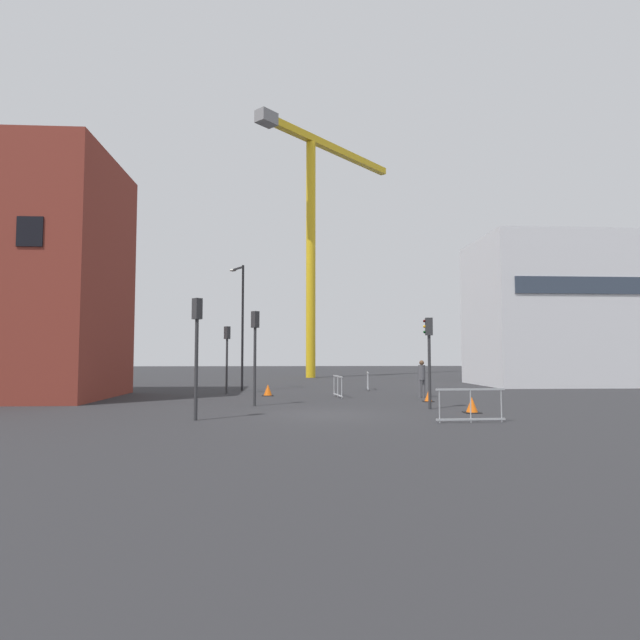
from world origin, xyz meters
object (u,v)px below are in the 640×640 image
object	(u,v)px
traffic_light_far	(197,338)
traffic_cone_by_barrier	(428,397)
traffic_light_near	(227,348)
traffic_light_corner	(429,347)
traffic_light_crosswalk	(255,342)
traffic_cone_on_verge	(472,405)
pedestrian_walking	(422,376)
construction_crane	(314,213)
streetlamp_tall	(241,317)
traffic_cone_orange	(268,390)

from	to	relation	value
traffic_light_far	traffic_cone_by_barrier	bearing A→B (deg)	33.98
traffic_light_near	traffic_cone_by_barrier	xyz separation A→B (m)	(9.83, -5.59, -2.30)
traffic_light_corner	traffic_cone_by_barrier	xyz separation A→B (m)	(0.82, 3.29, -2.24)
traffic_light_far	traffic_light_crosswalk	size ratio (longest dim) A/B	1.01
traffic_cone_by_barrier	traffic_cone_on_verge	xyz separation A→B (m)	(0.39, -4.71, 0.06)
traffic_light_far	traffic_cone_by_barrier	world-z (taller)	traffic_light_far
traffic_light_near	pedestrian_walking	distance (m)	10.73
traffic_light_corner	traffic_light_near	bearing A→B (deg)	135.42
traffic_light_corner	traffic_light_near	distance (m)	12.65
construction_crane	traffic_light_near	size ratio (longest dim) A/B	6.31
construction_crane	traffic_light_far	distance (m)	35.42
traffic_cone_on_verge	traffic_light_crosswalk	bearing A→B (deg)	159.14
construction_crane	streetlamp_tall	world-z (taller)	construction_crane
construction_crane	streetlamp_tall	xyz separation A→B (m)	(-5.31, -17.96, -11.33)
traffic_light_far	traffic_light_corner	xyz separation A→B (m)	(8.65, 3.09, -0.25)
streetlamp_tall	traffic_cone_by_barrier	size ratio (longest dim) A/B	15.81
traffic_light_corner	traffic_light_crosswalk	bearing A→B (deg)	166.24
traffic_cone_orange	traffic_cone_on_verge	world-z (taller)	traffic_cone_orange
construction_crane	streetlamp_tall	distance (m)	21.89
traffic_light_crosswalk	traffic_cone_on_verge	xyz separation A→B (m)	(8.23, -3.14, -2.41)
traffic_light_far	traffic_light_near	world-z (taller)	traffic_light_far
traffic_cone_by_barrier	traffic_cone_on_verge	size ratio (longest dim) A/B	0.81
traffic_light_crosswalk	traffic_light_corner	distance (m)	7.23
traffic_light_far	traffic_cone_on_verge	bearing A→B (deg)	9.61
traffic_light_near	traffic_cone_on_verge	size ratio (longest dim) A/B	6.30
pedestrian_walking	traffic_cone_orange	bearing A→B (deg)	169.17
streetlamp_tall	traffic_light_crosswalk	size ratio (longest dim) A/B	1.89
construction_crane	traffic_light_near	bearing A→B (deg)	-105.94
streetlamp_tall	pedestrian_walking	size ratio (longest dim) A/B	4.05
pedestrian_walking	traffic_light_crosswalk	bearing A→B (deg)	-153.94
construction_crane	traffic_light_corner	size ratio (longest dim) A/B	6.47
traffic_cone_orange	traffic_cone_on_verge	distance (m)	11.67
traffic_light_corner	pedestrian_walking	world-z (taller)	traffic_light_corner
traffic_cone_orange	traffic_light_corner	bearing A→B (deg)	-47.22
construction_crane	traffic_cone_orange	size ratio (longest dim) A/B	39.02
traffic_cone_orange	traffic_light_near	bearing A→B (deg)	144.43
streetlamp_tall	traffic_light_far	distance (m)	14.61
traffic_light_crosswalk	traffic_light_near	distance (m)	7.43
traffic_light_crosswalk	traffic_cone_by_barrier	distance (m)	8.36
streetlamp_tall	traffic_light_near	bearing A→B (deg)	-102.21
traffic_light_crosswalk	traffic_light_corner	bearing A→B (deg)	-13.76
traffic_light_near	traffic_cone_by_barrier	world-z (taller)	traffic_light_near
construction_crane	traffic_light_near	world-z (taller)	construction_crane
construction_crane	streetlamp_tall	size ratio (longest dim) A/B	3.10
streetlamp_tall	traffic_light_far	xyz separation A→B (m)	(-0.19, -14.51, -1.71)
construction_crane	traffic_cone_orange	distance (m)	27.27
pedestrian_walking	traffic_cone_on_verge	world-z (taller)	pedestrian_walking
traffic_light_far	traffic_light_corner	bearing A→B (deg)	19.64
traffic_light_far	pedestrian_walking	bearing A→B (deg)	41.94
traffic_light_near	pedestrian_walking	bearing A→B (deg)	-17.35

